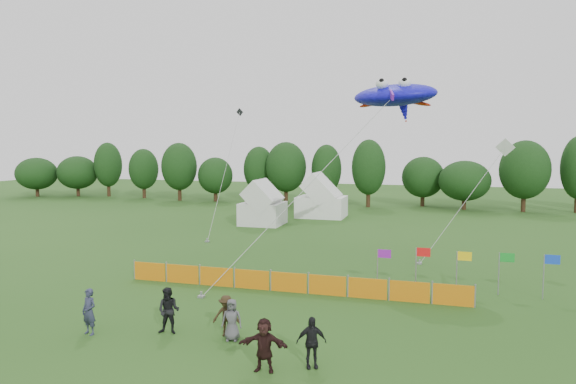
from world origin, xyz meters
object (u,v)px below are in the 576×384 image
(spectator_b, at_px, (169,311))
(tent_right, at_px, (322,200))
(tent_left, at_px, (263,206))
(spectator_c, at_px, (226,316))
(spectator_f, at_px, (264,345))
(spectator_a, at_px, (89,312))
(stingray_kite, at_px, (396,96))
(spectator_e, at_px, (232,320))
(spectator_d, at_px, (311,342))
(barrier_fence, at_px, (289,282))

(spectator_b, bearing_deg, tent_right, 83.66)
(tent_left, relative_size, spectator_c, 2.38)
(tent_right, height_order, spectator_f, tent_right)
(tent_left, bearing_deg, spectator_a, -84.77)
(tent_left, bearing_deg, stingray_kite, -44.51)
(spectator_a, xyz_separation_m, spectator_e, (5.65, 1.01, -0.11))
(tent_right, height_order, spectator_c, tent_right)
(spectator_d, distance_m, spectator_f, 1.60)
(spectator_d, height_order, spectator_f, spectator_f)
(spectator_f, height_order, stingray_kite, stingray_kite)
(tent_left, xyz_separation_m, spectator_a, (2.61, -28.53, -0.80))
(tent_left, bearing_deg, tent_right, 56.95)
(spectator_b, bearing_deg, stingray_kite, 54.29)
(tent_left, xyz_separation_m, barrier_fence, (8.54, -20.70, -1.22))
(spectator_a, height_order, spectator_c, spectator_a)
(spectator_a, height_order, spectator_b, spectator_b)
(tent_right, height_order, barrier_fence, tent_right)
(spectator_a, xyz_separation_m, spectator_f, (7.71, -1.21, -0.02))
(spectator_d, height_order, stingray_kite, stingray_kite)
(tent_right, xyz_separation_m, spectator_e, (4.04, -34.01, -0.96))
(spectator_f, bearing_deg, spectator_a, 167.19)
(spectator_c, distance_m, spectator_d, 4.31)
(spectator_e, relative_size, spectator_f, 0.90)
(tent_left, relative_size, stingray_kite, 0.23)
(barrier_fence, xyz_separation_m, spectator_d, (3.22, -8.33, 0.38))
(spectator_b, bearing_deg, spectator_d, -21.82)
(barrier_fence, bearing_deg, spectator_b, -113.19)
(spectator_b, height_order, stingray_kite, stingray_kite)
(spectator_b, bearing_deg, spectator_f, -33.20)
(tent_right, xyz_separation_m, spectator_c, (3.66, -33.64, -0.96))
(spectator_b, distance_m, spectator_e, 2.67)
(tent_left, xyz_separation_m, tent_right, (4.22, 6.48, 0.05))
(spectator_f, bearing_deg, stingray_kite, 76.76)
(barrier_fence, bearing_deg, tent_left, 112.43)
(tent_right, bearing_deg, tent_left, -123.05)
(stingray_kite, bearing_deg, spectator_f, -99.34)
(stingray_kite, bearing_deg, spectator_a, -123.82)
(spectator_f, bearing_deg, tent_right, 95.67)
(tent_right, height_order, spectator_d, tent_right)
(tent_right, height_order, spectator_e, tent_right)
(spectator_d, bearing_deg, tent_left, 89.26)
(spectator_a, distance_m, spectator_d, 9.16)
(barrier_fence, distance_m, spectator_a, 9.84)
(spectator_c, bearing_deg, stingray_kite, 56.76)
(barrier_fence, distance_m, spectator_b, 7.50)
(spectator_c, xyz_separation_m, spectator_e, (0.39, -0.37, -0.01))
(tent_left, distance_m, spectator_f, 31.50)
(spectator_b, relative_size, spectator_c, 1.15)
(spectator_b, xyz_separation_m, spectator_f, (4.73, -2.16, -0.03))
(spectator_d, xyz_separation_m, stingray_kite, (1.35, 16.14, 9.57))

